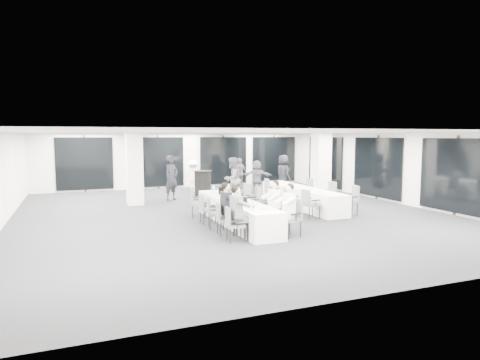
# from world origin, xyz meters

# --- Properties ---
(room) EXTENTS (14.04, 16.04, 2.84)m
(room) POSITION_xyz_m (0.89, 1.11, 1.39)
(room) COLOR black
(room) RESTS_ON ground
(column_left) EXTENTS (0.60, 0.60, 2.80)m
(column_left) POSITION_xyz_m (-2.80, 3.20, 1.40)
(column_left) COLOR silver
(column_left) RESTS_ON floor
(column_right) EXTENTS (0.60, 0.60, 2.80)m
(column_right) POSITION_xyz_m (4.20, 1.00, 1.40)
(column_right) COLOR silver
(column_right) RESTS_ON floor
(banquet_table_main) EXTENTS (0.90, 5.00, 0.75)m
(banquet_table_main) POSITION_xyz_m (-0.45, -1.71, 0.38)
(banquet_table_main) COLOR silver
(banquet_table_main) RESTS_ON floor
(banquet_table_side) EXTENTS (0.90, 5.00, 0.75)m
(banquet_table_side) POSITION_xyz_m (2.93, 0.30, 0.38)
(banquet_table_side) COLOR silver
(banquet_table_side) RESTS_ON floor
(cocktail_table) EXTENTS (0.82, 0.82, 1.14)m
(cocktail_table) POSITION_xyz_m (0.30, 4.41, 0.58)
(cocktail_table) COLOR black
(cocktail_table) RESTS_ON floor
(chair_main_left_near) EXTENTS (0.49, 0.53, 0.88)m
(chair_main_left_near) POSITION_xyz_m (-1.28, -3.65, 0.50)
(chair_main_left_near) COLOR #4E5155
(chair_main_left_near) RESTS_ON floor
(chair_main_left_second) EXTENTS (0.49, 0.53, 0.87)m
(chair_main_left_second) POSITION_xyz_m (-1.28, -2.87, 0.50)
(chair_main_left_second) COLOR #4E5155
(chair_main_left_second) RESTS_ON floor
(chair_main_left_mid) EXTENTS (0.54, 0.57, 0.91)m
(chair_main_left_mid) POSITION_xyz_m (-1.28, -2.04, 0.52)
(chair_main_left_mid) COLOR #4E5155
(chair_main_left_mid) RESTS_ON floor
(chair_main_left_fourth) EXTENTS (0.46, 0.51, 0.89)m
(chair_main_left_fourth) POSITION_xyz_m (-1.28, -1.25, 0.51)
(chair_main_left_fourth) COLOR #4E5155
(chair_main_left_fourth) RESTS_ON floor
(chair_main_left_far) EXTENTS (0.59, 0.62, 0.98)m
(chair_main_left_far) POSITION_xyz_m (-1.29, -0.22, 0.56)
(chair_main_left_far) COLOR #4E5155
(chair_main_left_far) RESTS_ON floor
(chair_main_right_near) EXTENTS (0.62, 0.65, 1.01)m
(chair_main_right_near) POSITION_xyz_m (0.38, -3.70, 0.57)
(chair_main_right_near) COLOR #4E5155
(chair_main_right_near) RESTS_ON floor
(chair_main_right_second) EXTENTS (0.57, 0.61, 0.98)m
(chair_main_right_second) POSITION_xyz_m (0.38, -2.83, 0.56)
(chair_main_right_second) COLOR #4E5155
(chair_main_right_second) RESTS_ON floor
(chair_main_right_mid) EXTENTS (0.56, 0.59, 0.93)m
(chair_main_right_mid) POSITION_xyz_m (0.38, -2.06, 0.53)
(chair_main_right_mid) COLOR #4E5155
(chair_main_right_mid) RESTS_ON floor
(chair_main_right_fourth) EXTENTS (0.63, 0.66, 1.04)m
(chair_main_right_fourth) POSITION_xyz_m (0.39, -1.19, 0.59)
(chair_main_right_fourth) COLOR #4E5155
(chair_main_right_fourth) RESTS_ON floor
(chair_main_right_far) EXTENTS (0.53, 0.60, 1.04)m
(chair_main_right_far) POSITION_xyz_m (0.39, -0.23, 0.59)
(chair_main_right_far) COLOR #4E5155
(chair_main_right_far) RESTS_ON floor
(chair_side_left_near) EXTENTS (0.50, 0.56, 0.95)m
(chair_side_left_near) POSITION_xyz_m (2.10, -1.69, 0.54)
(chair_side_left_near) COLOR #4E5155
(chair_side_left_near) RESTS_ON floor
(chair_side_left_mid) EXTENTS (0.48, 0.52, 0.87)m
(chair_side_left_mid) POSITION_xyz_m (2.11, -0.33, 0.50)
(chair_side_left_mid) COLOR #4E5155
(chair_side_left_mid) RESTS_ON floor
(chair_side_left_far) EXTENTS (0.59, 0.63, 1.02)m
(chair_side_left_far) POSITION_xyz_m (2.09, 1.23, 0.58)
(chair_side_left_far) COLOR #4E5155
(chair_side_left_far) RESTS_ON floor
(chair_side_right_near) EXTENTS (0.60, 0.63, 1.00)m
(chair_side_right_near) POSITION_xyz_m (3.77, -1.66, 0.57)
(chair_side_right_near) COLOR #4E5155
(chair_side_right_near) RESTS_ON floor
(chair_side_right_mid) EXTENTS (0.51, 0.57, 0.99)m
(chair_side_right_mid) POSITION_xyz_m (3.77, -0.28, 0.57)
(chair_side_right_mid) COLOR #4E5155
(chair_side_right_mid) RESTS_ON floor
(chair_side_right_far) EXTENTS (0.53, 0.58, 0.97)m
(chair_side_right_far) POSITION_xyz_m (3.77, 1.28, 0.55)
(chair_side_right_far) COLOR #4E5155
(chair_side_right_far) RESTS_ON floor
(seated_guest_a) EXTENTS (0.50, 0.38, 1.44)m
(seated_guest_a) POSITION_xyz_m (-1.12, -3.66, 0.81)
(seated_guest_a) COLOR #57595E
(seated_guest_a) RESTS_ON floor
(seated_guest_b) EXTENTS (0.50, 0.38, 1.44)m
(seated_guest_b) POSITION_xyz_m (-1.12, -2.88, 0.81)
(seated_guest_b) COLOR black
(seated_guest_b) RESTS_ON floor
(seated_guest_c) EXTENTS (0.50, 0.38, 1.44)m
(seated_guest_c) POSITION_xyz_m (0.21, -3.72, 0.81)
(seated_guest_c) COLOR white
(seated_guest_c) RESTS_ON floor
(seated_guest_d) EXTENTS (0.50, 0.38, 1.44)m
(seated_guest_d) POSITION_xyz_m (0.21, -2.84, 0.81)
(seated_guest_d) COLOR white
(seated_guest_d) RESTS_ON floor
(standing_guest_a) EXTENTS (0.99, 0.95, 2.12)m
(standing_guest_a) POSITION_xyz_m (-1.24, 3.75, 1.06)
(standing_guest_a) COLOR black
(standing_guest_a) RESTS_ON floor
(standing_guest_b) EXTENTS (1.16, 1.02, 2.05)m
(standing_guest_b) POSITION_xyz_m (1.04, 2.66, 1.02)
(standing_guest_b) COLOR #57595E
(standing_guest_b) RESTS_ON floor
(standing_guest_c) EXTENTS (1.25, 1.03, 1.73)m
(standing_guest_c) POSITION_xyz_m (0.32, 6.10, 0.86)
(standing_guest_c) COLOR white
(standing_guest_c) RESTS_ON floor
(standing_guest_d) EXTENTS (1.19, 0.96, 1.78)m
(standing_guest_d) POSITION_xyz_m (2.77, 6.24, 0.89)
(standing_guest_d) COLOR #57595E
(standing_guest_d) RESTS_ON floor
(standing_guest_e) EXTENTS (0.74, 1.06, 2.02)m
(standing_guest_e) POSITION_xyz_m (4.15, 4.18, 1.01)
(standing_guest_e) COLOR black
(standing_guest_e) RESTS_ON floor
(standing_guest_f) EXTENTS (1.69, 1.31, 1.74)m
(standing_guest_f) POSITION_xyz_m (3.05, 4.73, 0.87)
(standing_guest_f) COLOR #57595E
(standing_guest_f) RESTS_ON floor
(standing_guest_h) EXTENTS (1.12, 1.07, 2.00)m
(standing_guest_h) POSITION_xyz_m (6.20, 3.86, 1.00)
(standing_guest_h) COLOR #57595E
(standing_guest_h) RESTS_ON floor
(ice_bucket_near) EXTENTS (0.20, 0.20, 0.22)m
(ice_bucket_near) POSITION_xyz_m (-0.55, -2.59, 0.86)
(ice_bucket_near) COLOR black
(ice_bucket_near) RESTS_ON banquet_table_main
(ice_bucket_far) EXTENTS (0.20, 0.20, 0.22)m
(ice_bucket_far) POSITION_xyz_m (-0.45, -0.34, 0.86)
(ice_bucket_far) COLOR black
(ice_bucket_far) RESTS_ON banquet_table_main
(water_bottle_a) EXTENTS (0.07, 0.07, 0.23)m
(water_bottle_a) POSITION_xyz_m (-0.66, -3.55, 0.86)
(water_bottle_a) COLOR silver
(water_bottle_a) RESTS_ON banquet_table_main
(water_bottle_b) EXTENTS (0.06, 0.06, 0.20)m
(water_bottle_b) POSITION_xyz_m (-0.24, -1.46, 0.85)
(water_bottle_b) COLOR silver
(water_bottle_b) RESTS_ON banquet_table_main
(water_bottle_c) EXTENTS (0.07, 0.07, 0.23)m
(water_bottle_c) POSITION_xyz_m (-0.55, 0.20, 0.86)
(water_bottle_c) COLOR silver
(water_bottle_c) RESTS_ON banquet_table_main
(plate_a) EXTENTS (0.20, 0.20, 0.03)m
(plate_a) POSITION_xyz_m (-0.60, -3.04, 0.76)
(plate_a) COLOR white
(plate_a) RESTS_ON banquet_table_main
(plate_b) EXTENTS (0.22, 0.22, 0.03)m
(plate_b) POSITION_xyz_m (-0.36, -3.59, 0.76)
(plate_b) COLOR white
(plate_b) RESTS_ON banquet_table_main
(plate_c) EXTENTS (0.22, 0.22, 0.03)m
(plate_c) POSITION_xyz_m (-0.45, -2.44, 0.76)
(plate_c) COLOR white
(plate_c) RESTS_ON banquet_table_main
(wine_glass) EXTENTS (0.07, 0.07, 0.18)m
(wine_glass) POSITION_xyz_m (-0.17, -3.79, 0.88)
(wine_glass) COLOR silver
(wine_glass) RESTS_ON banquet_table_main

